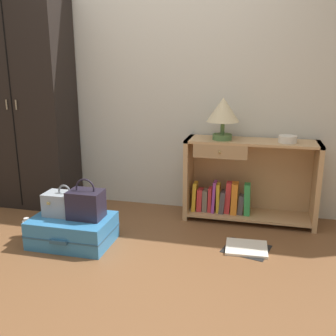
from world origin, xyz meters
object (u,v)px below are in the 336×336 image
object	(u,v)px
train_case	(65,204)
table_lamp	(223,112)
open_book_on_floor	(246,248)
suitcase_large	(73,230)
bookshelf	(244,182)
bowl	(288,139)
bottle	(27,228)
handbag	(86,204)
wardrobe	(26,102)

from	to	relation	value
train_case	table_lamp	bearing A→B (deg)	33.47
train_case	open_book_on_floor	distance (m)	1.48
suitcase_large	train_case	size ratio (longest dim) A/B	1.93
bookshelf	open_book_on_floor	world-z (taller)	bookshelf
bookshelf	table_lamp	size ratio (longest dim) A/B	3.15
train_case	bowl	bearing A→B (deg)	24.14
suitcase_large	bookshelf	bearing A→B (deg)	33.09
table_lamp	bowl	world-z (taller)	table_lamp
bottle	open_book_on_floor	world-z (taller)	bottle
suitcase_large	bottle	distance (m)	0.43
bowl	train_case	size ratio (longest dim) A/B	0.47
handbag	bookshelf	bearing A→B (deg)	35.00
wardrobe	open_book_on_floor	world-z (taller)	wardrobe
bookshelf	open_book_on_floor	size ratio (longest dim) A/B	2.93
bookshelf	train_case	size ratio (longest dim) A/B	3.56
bowl	open_book_on_floor	size ratio (longest dim) A/B	0.39
suitcase_large	train_case	distance (m)	0.22
suitcase_large	handbag	xyz separation A→B (m)	(0.12, 0.02, 0.23)
train_case	open_book_on_floor	xyz separation A→B (m)	(1.43, 0.19, -0.31)
train_case	handbag	xyz separation A→B (m)	(0.19, -0.01, 0.02)
wardrobe	suitcase_large	xyz separation A→B (m)	(0.84, -0.78, -0.92)
wardrobe	train_case	size ratio (longest dim) A/B	6.31
handbag	open_book_on_floor	xyz separation A→B (m)	(1.24, 0.21, -0.33)
bookshelf	suitcase_large	size ratio (longest dim) A/B	1.84
table_lamp	wardrobe	bearing A→B (deg)	-179.48
table_lamp	suitcase_large	world-z (taller)	table_lamp
open_book_on_floor	bookshelf	bearing A→B (deg)	96.72
open_book_on_floor	handbag	bearing A→B (deg)	-170.54
train_case	bottle	size ratio (longest dim) A/B	1.97
suitcase_large	open_book_on_floor	size ratio (longest dim) A/B	1.59
wardrobe	handbag	xyz separation A→B (m)	(0.95, -0.76, -0.70)
bowl	open_book_on_floor	distance (m)	1.00
wardrobe	train_case	distance (m)	1.29
bowl	bottle	xyz separation A→B (m)	(-2.06, -0.78, -0.70)
bookshelf	bottle	bearing A→B (deg)	-154.34
suitcase_large	handbag	world-z (taller)	handbag
table_lamp	train_case	size ratio (longest dim) A/B	1.13
table_lamp	train_case	xyz separation A→B (m)	(-1.15, -0.76, -0.68)
wardrobe	suitcase_large	distance (m)	1.47
table_lamp	bottle	xyz separation A→B (m)	(-1.51, -0.78, -0.92)
wardrobe	bookshelf	distance (m)	2.23
wardrobe	handbag	bearing A→B (deg)	-38.40
handbag	bottle	distance (m)	0.61
wardrobe	table_lamp	bearing A→B (deg)	0.52
bookshelf	suitcase_large	world-z (taller)	bookshelf
wardrobe	bookshelf	bearing A→B (deg)	1.69
wardrobe	bottle	size ratio (longest dim) A/B	12.42
wardrobe	handbag	distance (m)	1.40
bottle	open_book_on_floor	distance (m)	1.80
bookshelf	suitcase_large	bearing A→B (deg)	-146.91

